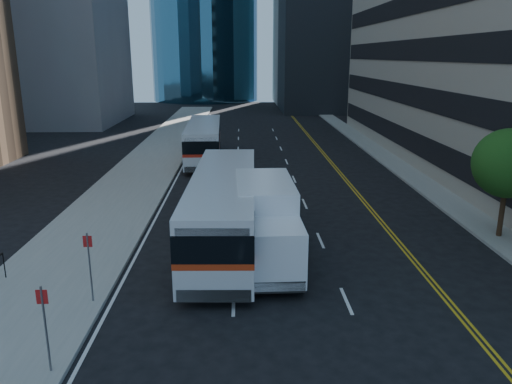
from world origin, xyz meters
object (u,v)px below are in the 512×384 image
bus_front (224,207)px  box_truck (266,223)px  street_tree (508,164)px  bus_rear (204,140)px

bus_front → box_truck: (1.81, -2.09, -0.04)m
street_tree → bus_rear: (-15.27, 18.80, -1.96)m
bus_front → bus_rear: bearing=98.2°
street_tree → bus_front: size_ratio=0.40×
bus_front → bus_rear: bus_front is taller
box_truck → bus_front: bearing=129.3°
box_truck → bus_rear: bearing=99.3°
bus_rear → street_tree: bearing=-52.8°
street_tree → box_truck: street_tree is taller
street_tree → bus_front: street_tree is taller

